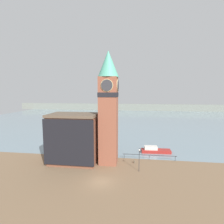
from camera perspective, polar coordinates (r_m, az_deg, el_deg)
ground_plane at (r=31.03m, az=-3.76°, el=-21.81°), size 160.00×160.00×0.00m
water at (r=98.83m, az=4.40°, el=-1.90°), size 160.00×120.00×0.00m
far_shoreline at (r=138.22m, az=5.36°, el=1.60°), size 180.00×3.00×5.00m
pier_railing at (r=39.93m, az=12.08°, el=-13.73°), size 11.53×0.08×1.09m
clock_tower at (r=35.14m, az=-1.18°, el=2.29°), size 4.13×4.13×22.77m
pier_building at (r=37.57m, az=-12.41°, el=-8.33°), size 10.02×6.52×10.26m
boat_near at (r=44.83m, az=13.74°, el=-12.00°), size 7.05×2.40×1.55m
mooring_bollard_near at (r=37.92m, az=7.25°, el=-15.76°), size 0.29×0.29×0.64m
lamp_post at (r=33.63m, az=8.88°, el=-14.03°), size 0.32×0.32×4.25m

